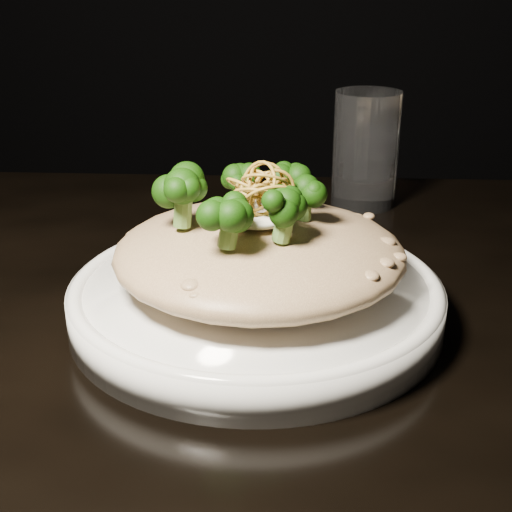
{
  "coord_description": "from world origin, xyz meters",
  "views": [
    {
      "loc": [
        -0.02,
        -0.52,
        1.03
      ],
      "look_at": [
        -0.05,
        -0.0,
        0.81
      ],
      "focal_mm": 50.0,
      "sensor_mm": 36.0,
      "label": 1
    }
  ],
  "objects": [
    {
      "name": "shallots",
      "position": [
        -0.04,
        -0.01,
        0.87
      ],
      "size": [
        0.05,
        0.05,
        0.03
      ],
      "primitive_type": null,
      "color": "#8F611E",
      "rests_on": "cheese"
    },
    {
      "name": "cheese",
      "position": [
        -0.04,
        -0.0,
        0.84
      ],
      "size": [
        0.06,
        0.06,
        0.02
      ],
      "primitive_type": "ellipsoid",
      "color": "white",
      "rests_on": "risotto"
    },
    {
      "name": "broccoli",
      "position": [
        -0.05,
        -0.0,
        0.86
      ],
      "size": [
        0.13,
        0.13,
        0.05
      ],
      "primitive_type": null,
      "color": "black",
      "rests_on": "risotto"
    },
    {
      "name": "table",
      "position": [
        0.0,
        0.0,
        0.67
      ],
      "size": [
        1.1,
        0.8,
        0.75
      ],
      "color": "black",
      "rests_on": "ground"
    },
    {
      "name": "plate",
      "position": [
        -0.05,
        -0.0,
        0.77
      ],
      "size": [
        0.3,
        0.3,
        0.03
      ],
      "primitive_type": "cylinder",
      "color": "white",
      "rests_on": "table"
    },
    {
      "name": "drinking_glass",
      "position": [
        0.07,
        0.29,
        0.82
      ],
      "size": [
        0.09,
        0.09,
        0.13
      ],
      "primitive_type": "cylinder",
      "rotation": [
        0.0,
        0.0,
        0.17
      ],
      "color": "white",
      "rests_on": "table"
    },
    {
      "name": "risotto",
      "position": [
        -0.04,
        -0.0,
        0.81
      ],
      "size": [
        0.23,
        0.23,
        0.05
      ],
      "primitive_type": "ellipsoid",
      "color": "brown",
      "rests_on": "plate"
    }
  ]
}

